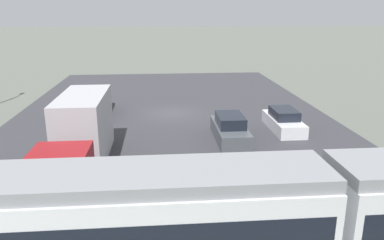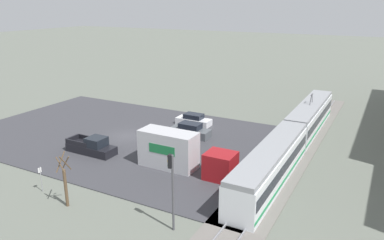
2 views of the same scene
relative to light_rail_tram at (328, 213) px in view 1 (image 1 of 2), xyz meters
name	(u,v)px [view 1 (image 1 of 2)]	position (x,y,z in m)	size (l,w,h in m)	color
ground_plane	(171,114)	(4.40, -18.22, -1.68)	(320.00, 320.00, 0.00)	#60665B
road_surface	(171,113)	(4.40, -18.22, -1.64)	(23.92, 37.86, 0.08)	#38383D
light_rail_tram	(328,213)	(0.00, 0.00, 0.00)	(31.89, 2.66, 4.42)	white
box_truck	(80,137)	(9.35, -8.19, 0.02)	(2.35, 9.43, 3.51)	maroon
pickup_truck	(94,106)	(10.29, -18.22, -0.91)	(1.92, 5.40, 1.81)	black
sedan_car_0	(230,129)	(0.96, -11.70, -0.94)	(1.83, 4.76, 1.58)	#4C5156
sedan_car_1	(284,121)	(-3.01, -13.36, -1.01)	(1.76, 4.49, 1.43)	silver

